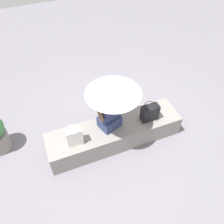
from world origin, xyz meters
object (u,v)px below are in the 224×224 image
at_px(parasol, 113,88).
at_px(handbag_black, 74,136).
at_px(person_seated, 109,110).
at_px(tote_bag_canvas, 150,113).

bearing_deg(parasol, handbag_black, -173.43).
bearing_deg(parasol, person_seated, 130.27).
distance_m(person_seated, tote_bag_canvas, 0.76).
xyz_separation_m(parasol, tote_bag_canvas, (0.67, -0.06, -0.72)).
bearing_deg(tote_bag_canvas, person_seated, 170.90).
relative_size(person_seated, handbag_black, 2.58).
height_order(parasol, tote_bag_canvas, parasol).
xyz_separation_m(person_seated, tote_bag_canvas, (0.71, -0.11, -0.23)).
distance_m(handbag_black, tote_bag_canvas, 1.36).
xyz_separation_m(handbag_black, tote_bag_canvas, (1.36, 0.02, -0.01)).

